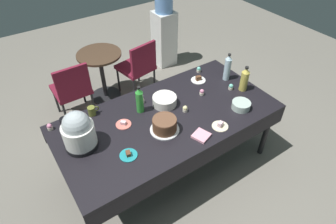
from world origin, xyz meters
name	(u,v)px	position (x,y,z in m)	size (l,w,h in m)	color
ground	(168,164)	(0.00, 0.00, 0.00)	(9.00, 9.00, 0.00)	slate
potluck_table	(168,120)	(0.00, 0.00, 0.69)	(2.20, 1.10, 0.75)	black
frosted_layer_cake	(165,125)	(-0.14, -0.15, 0.82)	(0.28, 0.28, 0.14)	silver
slow_cooker	(78,131)	(-0.85, 0.10, 0.93)	(0.29, 0.29, 0.38)	black
glass_salad_bowl	(241,105)	(0.68, -0.31, 0.79)	(0.19, 0.19, 0.07)	#B2C6BC
ceramic_snack_bowl	(165,101)	(0.07, 0.17, 0.80)	(0.25, 0.25, 0.09)	silver
dessert_plate_cream	(220,126)	(0.32, -0.40, 0.76)	(0.16, 0.16, 0.05)	beige
dessert_plate_coral	(123,124)	(-0.42, 0.13, 0.76)	(0.15, 0.15, 0.04)	#E07266
dessert_plate_teal	(128,155)	(-0.57, -0.23, 0.76)	(0.15, 0.15, 0.04)	teal
dessert_plate_white	(198,79)	(0.63, 0.31, 0.76)	(0.17, 0.17, 0.06)	white
cupcake_lemon	(50,127)	(-1.02, 0.46, 0.78)	(0.05, 0.05, 0.07)	beige
cupcake_berry	(199,70)	(0.75, 0.45, 0.78)	(0.05, 0.05, 0.07)	beige
cupcake_rose	(202,92)	(0.49, 0.08, 0.78)	(0.05, 0.05, 0.07)	beige
cupcake_mint	(142,100)	(-0.11, 0.32, 0.78)	(0.05, 0.05, 0.07)	beige
cupcake_vanilla	(185,109)	(0.18, -0.04, 0.78)	(0.05, 0.05, 0.07)	beige
cupcake_cocoa	(231,87)	(0.82, -0.02, 0.78)	(0.05, 0.05, 0.07)	beige
soda_bottle_water	(228,68)	(0.91, 0.16, 0.90)	(0.07, 0.07, 0.33)	silver
soda_bottle_lime_soda	(140,100)	(-0.19, 0.22, 0.89)	(0.07, 0.07, 0.30)	green
soda_bottle_ginger_ale	(244,79)	(0.93, -0.10, 0.88)	(0.09, 0.09, 0.29)	gold
coffee_mug_olive	(92,111)	(-0.61, 0.44, 0.80)	(0.12, 0.07, 0.09)	olive
coffee_mug_black	(65,122)	(-0.88, 0.43, 0.80)	(0.12, 0.08, 0.09)	black
paper_napkin_stack	(201,136)	(0.09, -0.41, 0.76)	(0.14, 0.14, 0.02)	pink
maroon_chair_left	(72,88)	(-0.55, 1.36, 0.49)	(0.44, 0.44, 0.85)	maroon
maroon_chair_right	(138,65)	(0.41, 1.36, 0.49)	(0.51, 0.51, 0.85)	maroon
round_cafe_table	(101,68)	(-0.05, 1.58, 0.50)	(0.60, 0.60, 0.72)	#473323
water_cooler	(164,31)	(1.20, 1.90, 0.59)	(0.32, 0.32, 1.24)	silver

